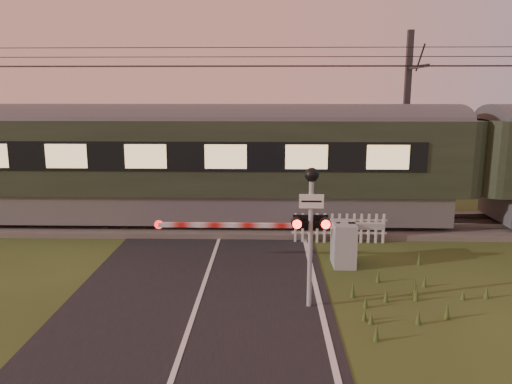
{
  "coord_description": "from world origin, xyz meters",
  "views": [
    {
      "loc": [
        1.6,
        -10.55,
        4.71
      ],
      "look_at": [
        1.23,
        3.2,
        1.9
      ],
      "focal_mm": 35.0,
      "sensor_mm": 36.0,
      "label": 1
    }
  ],
  "objects_px": {
    "picket_fence": "(339,228)",
    "crossing_signal": "(311,213)",
    "train": "(471,164)",
    "boom_gate": "(335,242)",
    "catenary_mast": "(406,120)"
  },
  "relations": [
    {
      "from": "train",
      "to": "crossing_signal",
      "type": "bearing_deg",
      "value": -131.93
    },
    {
      "from": "train",
      "to": "boom_gate",
      "type": "xyz_separation_m",
      "value": [
        -5.08,
        -3.93,
        -1.59
      ]
    },
    {
      "from": "crossing_signal",
      "to": "picket_fence",
      "type": "distance_m",
      "value": 5.24
    },
    {
      "from": "train",
      "to": "crossing_signal",
      "type": "height_order",
      "value": "train"
    },
    {
      "from": "train",
      "to": "crossing_signal",
      "type": "relative_size",
      "value": 13.53
    },
    {
      "from": "train",
      "to": "picket_fence",
      "type": "xyz_separation_m",
      "value": [
        -4.69,
        -1.89,
        -1.78
      ]
    },
    {
      "from": "train",
      "to": "catenary_mast",
      "type": "distance_m",
      "value": 3.1
    },
    {
      "from": "boom_gate",
      "to": "crossing_signal",
      "type": "xyz_separation_m",
      "value": [
        -0.92,
        -2.75,
        1.48
      ]
    },
    {
      "from": "boom_gate",
      "to": "picket_fence",
      "type": "bearing_deg",
      "value": 79.03
    },
    {
      "from": "train",
      "to": "boom_gate",
      "type": "distance_m",
      "value": 6.62
    },
    {
      "from": "boom_gate",
      "to": "catenary_mast",
      "type": "height_order",
      "value": "catenary_mast"
    },
    {
      "from": "train",
      "to": "catenary_mast",
      "type": "xyz_separation_m",
      "value": [
        -1.69,
        2.23,
        1.34
      ]
    },
    {
      "from": "picket_fence",
      "to": "crossing_signal",
      "type": "bearing_deg",
      "value": -105.32
    },
    {
      "from": "catenary_mast",
      "to": "crossing_signal",
      "type": "bearing_deg",
      "value": -115.83
    },
    {
      "from": "crossing_signal",
      "to": "train",
      "type": "bearing_deg",
      "value": 48.07
    }
  ]
}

